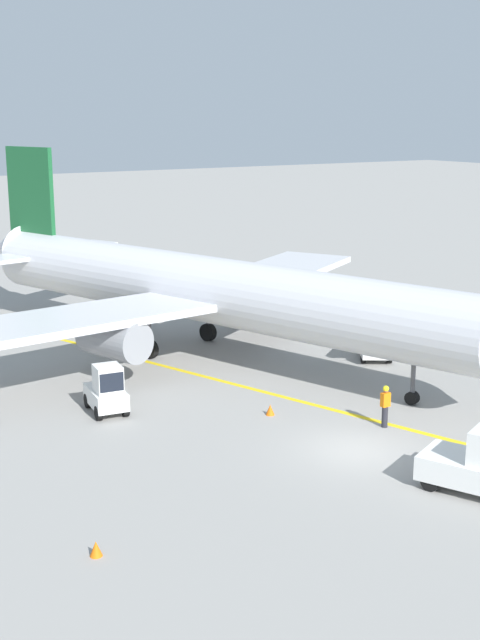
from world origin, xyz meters
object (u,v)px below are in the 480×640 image
ground_crew_marshaller (385,405)px  safety_cone_nose_left (270,410)px  baggage_tug_near_wing (107,391)px  safety_cone_nose_right (461,346)px  safety_cone_wingtip_left (96,549)px  airliner (200,289)px  belt_loader_forward_hold (373,341)px

ground_crew_marshaller → safety_cone_nose_left: ground_crew_marshaller is taller
baggage_tug_near_wing → safety_cone_nose_right: size_ratio=5.79×
baggage_tug_near_wing → safety_cone_nose_right: bearing=-2.8°
baggage_tug_near_wing → safety_cone_wingtip_left: baggage_tug_near_wing is taller
ground_crew_marshaller → safety_cone_nose_left: 4.69m
ground_crew_marshaller → safety_cone_nose_right: size_ratio=3.86×
airliner → safety_cone_nose_left: 10.07m
safety_cone_wingtip_left → baggage_tug_near_wing: bearing=65.2°
safety_cone_nose_left → safety_cone_nose_right: (13.85, 2.80, 0.00)m
airliner → safety_cone_nose_left: airliner is taller
airliner → baggage_tug_near_wing: airliner is taller
safety_cone_nose_right → belt_loader_forward_hold: bearing=161.2°
safety_cone_wingtip_left → ground_crew_marshaller: bearing=13.8°
safety_cone_nose_left → safety_cone_wingtip_left: 12.44m
belt_loader_forward_hold → airliner: bearing=145.5°
airliner → baggage_tug_near_wing: bearing=-143.4°
safety_cone_nose_right → safety_cone_wingtip_left: same height
airliner → belt_loader_forward_hold: bearing=-34.5°
safety_cone_nose_left → safety_cone_nose_right: size_ratio=1.00×
safety_cone_nose_left → safety_cone_nose_right: bearing=11.4°
safety_cone_nose_right → ground_crew_marshaller: bearing=-149.7°
belt_loader_forward_hold → safety_cone_wingtip_left: (-19.64, -11.19, -0.56)m
airliner → safety_cone_nose_right: bearing=-28.9°
airliner → ground_crew_marshaller: (1.01, -12.85, -2.51)m
ground_crew_marshaller → safety_cone_nose_left: size_ratio=3.86×
ground_crew_marshaller → safety_cone_nose_left: bearing=130.7°
baggage_tug_near_wing → belt_loader_forward_hold: size_ratio=0.52×
belt_loader_forward_hold → safety_cone_nose_left: 10.23m
baggage_tug_near_wing → safety_cone_nose_left: bearing=-34.0°
airliner → belt_loader_forward_hold: size_ratio=7.04×
belt_loader_forward_hold → safety_cone_nose_left: belt_loader_forward_hold is taller
airliner → safety_cone_nose_right: 13.89m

